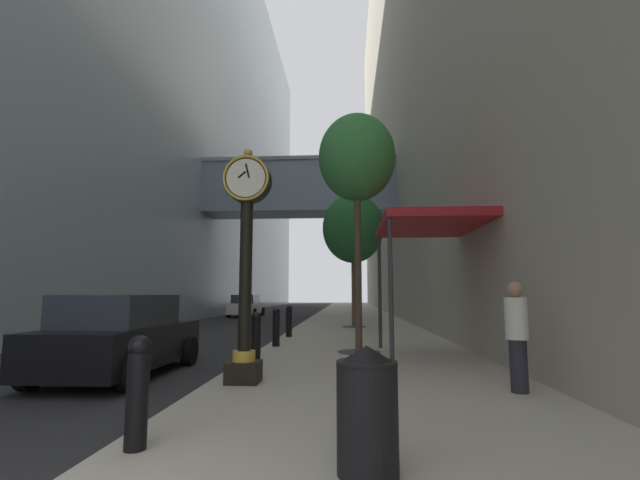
{
  "coord_description": "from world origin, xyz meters",
  "views": [
    {
      "loc": [
        2.38,
        -1.92,
        1.63
      ],
      "look_at": [
        0.84,
        23.18,
        4.69
      ],
      "focal_mm": 24.87,
      "sensor_mm": 36.0,
      "label": 1
    }
  ],
  "objects": [
    {
      "name": "pedestrian_walking",
      "position": [
        4.99,
        5.19,
        1.03
      ],
      "size": [
        0.47,
        0.47,
        1.68
      ],
      "color": "#23232D",
      "rests_on": "sidewalk_right"
    },
    {
      "name": "car_white_mid",
      "position": [
        -4.94,
        30.12,
        0.76
      ],
      "size": [
        2.03,
        4.51,
        1.56
      ],
      "color": "silver",
      "rests_on": "ground"
    },
    {
      "name": "street_clock",
      "position": [
        0.62,
        5.68,
        2.37
      ],
      "size": [
        0.84,
        0.55,
        4.08
      ],
      "color": "black",
      "rests_on": "sidewalk_right"
    },
    {
      "name": "sidewalk_right",
      "position": [
        2.81,
        30.0,
        0.07
      ],
      "size": [
        5.61,
        80.0,
        0.14
      ],
      "primitive_type": "cube",
      "color": "#ADA593",
      "rests_on": "ground"
    },
    {
      "name": "bollard_third",
      "position": [
        0.33,
        8.08,
        0.71
      ],
      "size": [
        0.22,
        0.22,
        1.08
      ],
      "color": "black",
      "rests_on": "sidewalk_right"
    },
    {
      "name": "street_tree_near",
      "position": [
        2.67,
        9.74,
        5.24
      ],
      "size": [
        2.07,
        2.07,
        6.35
      ],
      "color": "#333335",
      "rests_on": "sidewalk_right"
    },
    {
      "name": "bollard_nearest",
      "position": [
        0.33,
        2.43,
        0.71
      ],
      "size": [
        0.22,
        0.22,
        1.08
      ],
      "color": "black",
      "rests_on": "sidewalk_right"
    },
    {
      "name": "car_black_near",
      "position": [
        -2.14,
        6.84,
        0.78
      ],
      "size": [
        2.02,
        4.14,
        1.61
      ],
      "color": "black",
      "rests_on": "ground"
    },
    {
      "name": "storefront_awning",
      "position": [
        4.37,
        9.08,
        3.28
      ],
      "size": [
        2.4,
        3.6,
        3.3
      ],
      "color": "maroon",
      "rests_on": "sidewalk_right"
    },
    {
      "name": "ground_plane",
      "position": [
        0.0,
        27.0,
        0.0
      ],
      "size": [
        110.0,
        110.0,
        0.0
      ],
      "primitive_type": "plane",
      "color": "#262628",
      "rests_on": "ground"
    },
    {
      "name": "street_tree_mid_near",
      "position": [
        2.67,
        18.59,
        4.67
      ],
      "size": [
        2.84,
        2.84,
        6.18
      ],
      "color": "#333335",
      "rests_on": "sidewalk_right"
    },
    {
      "name": "building_block_left",
      "position": [
        -11.58,
        29.99,
        18.03
      ],
      "size": [
        22.06,
        80.0,
        36.18
      ],
      "color": "#93A8B7",
      "rests_on": "ground"
    },
    {
      "name": "bollard_fifth",
      "position": [
        0.33,
        13.73,
        0.71
      ],
      "size": [
        0.22,
        0.22,
        1.08
      ],
      "color": "black",
      "rests_on": "sidewalk_right"
    },
    {
      "name": "building_block_right",
      "position": [
        10.11,
        30.0,
        20.53
      ],
      "size": [
        9.0,
        80.0,
        41.06
      ],
      "color": "#A89E89",
      "rests_on": "ground"
    },
    {
      "name": "bollard_fourth",
      "position": [
        0.33,
        10.9,
        0.71
      ],
      "size": [
        0.22,
        0.22,
        1.08
      ],
      "color": "black",
      "rests_on": "sidewalk_right"
    },
    {
      "name": "trash_bin",
      "position": [
        2.54,
        1.97,
        0.68
      ],
      "size": [
        0.53,
        0.53,
        1.05
      ],
      "color": "black",
      "rests_on": "sidewalk_right"
    }
  ]
}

